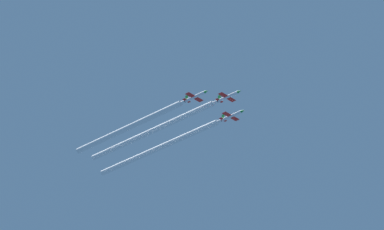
% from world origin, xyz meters
% --- Properties ---
extents(jet_lead, '(8.41, 12.25, 2.94)m').
position_xyz_m(jet_lead, '(-0.32, 7.34, 256.43)').
color(jet_lead, silver).
extents(jet_left_wingman, '(8.41, 12.25, 2.94)m').
position_xyz_m(jet_left_wingman, '(-10.35, 0.49, 254.71)').
color(jet_left_wingman, silver).
extents(jet_right_wingman, '(8.41, 12.25, 2.94)m').
position_xyz_m(jet_right_wingman, '(10.24, -0.25, 254.83)').
color(jet_right_wingman, silver).
extents(smoke_trail_lead, '(2.25, 69.97, 2.25)m').
position_xyz_m(smoke_trail_lead, '(-0.32, -33.23, 256.40)').
color(smoke_trail_lead, white).
extents(smoke_trail_left_wingman, '(2.25, 67.84, 2.25)m').
position_xyz_m(smoke_trail_left_wingman, '(-10.35, -39.01, 254.68)').
color(smoke_trail_left_wingman, white).
extents(smoke_trail_right_wingman, '(2.25, 60.32, 2.25)m').
position_xyz_m(smoke_trail_right_wingman, '(10.24, -36.00, 254.80)').
color(smoke_trail_right_wingman, white).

